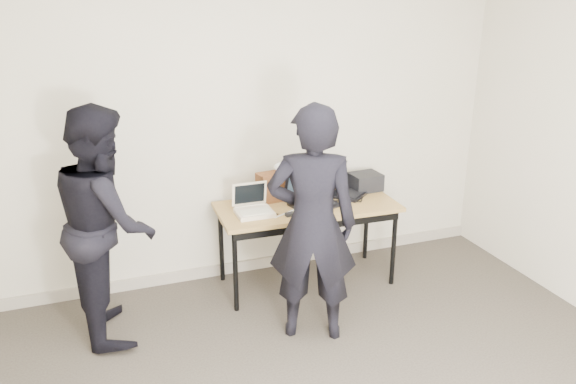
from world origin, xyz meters
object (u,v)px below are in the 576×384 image
leather_satchel (279,185)px  equipment_box (365,182)px  person_typist (312,225)px  person_observer (106,223)px  laptop_right (345,187)px  desk (308,212)px  laptop_beige (253,208)px  laptop_center (310,197)px

leather_satchel → equipment_box: leather_satchel is taller
equipment_box → person_typist: (-0.89, -0.91, 0.07)m
leather_satchel → equipment_box: (0.81, -0.04, -0.05)m
person_typist → person_observer: (-1.35, 0.57, -0.01)m
laptop_right → leather_satchel: leather_satchel is taller
person_typist → laptop_right: bearing=-105.1°
desk → laptop_beige: bearing=-176.8°
desk → leather_satchel: size_ratio=3.99×
leather_satchel → equipment_box: 0.81m
desk → laptop_center: size_ratio=3.49×
equipment_box → person_typist: 1.27m
laptop_beige → person_observer: 1.14m
equipment_box → desk: bearing=-163.1°
laptop_center → laptop_right: 0.40m
person_typist → person_observer: 1.46m
laptop_right → leather_satchel: (-0.59, 0.07, 0.07)m
laptop_beige → person_observer: bearing=-173.0°
laptop_center → person_typist: (-0.29, -0.75, 0.08)m
person_observer → laptop_right: bearing=-84.1°
laptop_center → equipment_box: size_ratio=1.66×
desk → laptop_right: 0.46m
laptop_center → person_typist: person_typist is taller
desk → person_observer: size_ratio=0.89×
laptop_beige → equipment_box: bearing=10.6°
leather_satchel → person_typist: size_ratio=0.22×
desk → laptop_right: size_ratio=3.22×
desk → laptop_beige: size_ratio=5.26×
desk → equipment_box: size_ratio=5.80×
laptop_beige → equipment_box: laptop_beige is taller
desk → laptop_center: 0.13m
laptop_beige → laptop_center: (0.51, 0.04, 0.02)m
laptop_beige → person_observer: person_observer is taller
leather_satchel → person_typist: (-0.08, -0.94, 0.02)m
laptop_beige → laptop_right: bearing=11.3°
laptop_beige → laptop_right: (0.89, 0.18, 0.01)m
laptop_right → equipment_box: (0.22, 0.03, 0.02)m
person_observer → person_typist: bearing=-115.6°
leather_satchel → person_observer: size_ratio=0.22×
desk → equipment_box: bearing=18.6°
equipment_box → laptop_right: bearing=-172.1°
laptop_center → equipment_box: 0.62m
desk → laptop_center: (0.03, 0.03, 0.12)m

